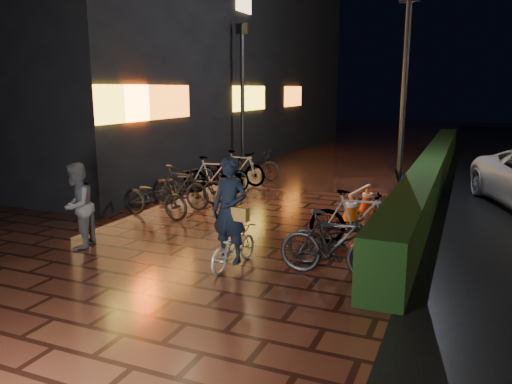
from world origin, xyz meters
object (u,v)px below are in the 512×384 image
at_px(cyclist, 231,227).
at_px(bystander_person, 77,206).
at_px(traffic_barrier, 359,203).
at_px(cart_assembly, 406,185).

bearing_deg(cyclist, bystander_person, -177.22).
distance_m(cyclist, traffic_barrier, 4.49).
distance_m(bystander_person, traffic_barrier, 6.27).
bearing_deg(bystander_person, traffic_barrier, 117.18).
relative_size(traffic_barrier, cart_assembly, 1.61).
height_order(bystander_person, cart_assembly, bystander_person).
height_order(cyclist, traffic_barrier, cyclist).
relative_size(cyclist, traffic_barrier, 1.16).
relative_size(bystander_person, cart_assembly, 1.61).
distance_m(bystander_person, cart_assembly, 8.08).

